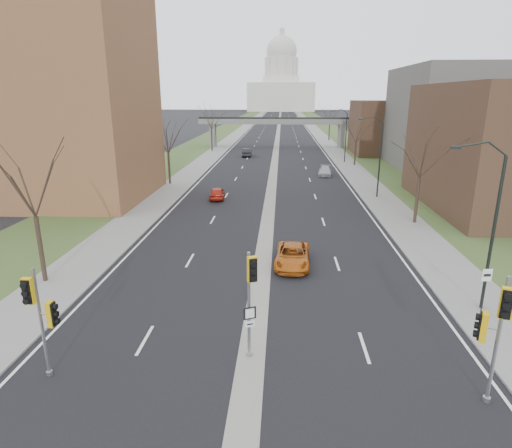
# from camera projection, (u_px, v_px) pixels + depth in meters

# --- Properties ---
(ground) EXTENTS (700.00, 700.00, 0.00)m
(ground) POSITION_uv_depth(u_px,v_px,m) (250.00, 371.00, 17.52)
(ground) COLOR black
(ground) RESTS_ON ground
(road_surface) EXTENTS (20.00, 600.00, 0.01)m
(road_surface) POSITION_uv_depth(u_px,v_px,m) (279.00, 126.00, 160.93)
(road_surface) COLOR black
(road_surface) RESTS_ON ground
(median_strip) EXTENTS (1.20, 600.00, 0.02)m
(median_strip) POSITION_uv_depth(u_px,v_px,m) (279.00, 126.00, 160.94)
(median_strip) COLOR gray
(median_strip) RESTS_ON ground
(sidewalk_right) EXTENTS (4.00, 600.00, 0.12)m
(sidewalk_right) POSITION_uv_depth(u_px,v_px,m) (311.00, 126.00, 160.24)
(sidewalk_right) COLOR gray
(sidewalk_right) RESTS_ON ground
(sidewalk_left) EXTENTS (4.00, 600.00, 0.12)m
(sidewalk_left) POSITION_uv_depth(u_px,v_px,m) (247.00, 126.00, 161.60)
(sidewalk_left) COLOR gray
(sidewalk_left) RESTS_ON ground
(grass_verge_right) EXTENTS (8.00, 600.00, 0.10)m
(grass_verge_right) POSITION_uv_depth(u_px,v_px,m) (327.00, 126.00, 159.90)
(grass_verge_right) COLOR #2E4922
(grass_verge_right) RESTS_ON ground
(grass_verge_left) EXTENTS (8.00, 600.00, 0.10)m
(grass_verge_left) POSITION_uv_depth(u_px,v_px,m) (231.00, 126.00, 161.94)
(grass_verge_left) COLOR #2E4922
(grass_verge_left) RESTS_ON ground
(apartment_building) EXTENTS (25.00, 16.00, 22.00)m
(apartment_building) POSITION_uv_depth(u_px,v_px,m) (22.00, 94.00, 44.52)
(apartment_building) COLOR brown
(apartment_building) RESTS_ON ground
(commercial_block_mid) EXTENTS (18.00, 22.00, 15.00)m
(commercial_block_mid) POSITION_uv_depth(u_px,v_px,m) (463.00, 119.00, 63.49)
(commercial_block_mid) COLOR #63615B
(commercial_block_mid) RESTS_ON ground
(commercial_block_far) EXTENTS (14.00, 14.00, 10.00)m
(commercial_block_far) POSITION_uv_depth(u_px,v_px,m) (391.00, 128.00, 81.76)
(commercial_block_far) COLOR #473421
(commercial_block_far) RESTS_ON ground
(pedestrian_bridge) EXTENTS (34.00, 3.00, 6.45)m
(pedestrian_bridge) POSITION_uv_depth(u_px,v_px,m) (277.00, 125.00, 92.62)
(pedestrian_bridge) COLOR slate
(pedestrian_bridge) RESTS_ON ground
(capitol) EXTENTS (48.00, 42.00, 55.75)m
(capitol) POSITION_uv_depth(u_px,v_px,m) (281.00, 85.00, 318.13)
(capitol) COLOR beige
(capitol) RESTS_ON ground
(streetlight_near) EXTENTS (2.61, 0.20, 8.70)m
(streetlight_near) POSITION_uv_depth(u_px,v_px,m) (485.00, 180.00, 20.63)
(streetlight_near) COLOR black
(streetlight_near) RESTS_ON sidewalk_right
(streetlight_mid) EXTENTS (2.61, 0.20, 8.70)m
(streetlight_mid) POSITION_uv_depth(u_px,v_px,m) (374.00, 134.00, 45.49)
(streetlight_mid) COLOR black
(streetlight_mid) RESTS_ON sidewalk_right
(streetlight_far) EXTENTS (2.61, 0.20, 8.70)m
(streetlight_far) POSITION_uv_depth(u_px,v_px,m) (342.00, 120.00, 70.35)
(streetlight_far) COLOR black
(streetlight_far) RESTS_ON sidewalk_right
(tree_left_a) EXTENTS (7.20, 7.20, 9.40)m
(tree_left_a) POSITION_uv_depth(u_px,v_px,m) (29.00, 174.00, 24.00)
(tree_left_a) COLOR #382B21
(tree_left_a) RESTS_ON sidewalk_left
(tree_left_b) EXTENTS (6.75, 6.75, 8.81)m
(tree_left_b) POSITION_uv_depth(u_px,v_px,m) (167.00, 135.00, 52.80)
(tree_left_b) COLOR #382B21
(tree_left_b) RESTS_ON sidewalk_left
(tree_left_c) EXTENTS (7.65, 7.65, 9.99)m
(tree_left_c) POSITION_uv_depth(u_px,v_px,m) (211.00, 116.00, 85.07)
(tree_left_c) COLOR #382B21
(tree_left_c) RESTS_ON sidewalk_left
(tree_right_a) EXTENTS (7.20, 7.20, 9.40)m
(tree_right_a) POSITION_uv_depth(u_px,v_px,m) (423.00, 148.00, 35.91)
(tree_right_a) COLOR #382B21
(tree_right_a) RESTS_ON sidewalk_right
(tree_right_b) EXTENTS (6.30, 6.30, 8.22)m
(tree_right_b) POSITION_uv_depth(u_px,v_px,m) (357.00, 129.00, 67.69)
(tree_right_b) COLOR #382B21
(tree_right_b) RESTS_ON sidewalk_right
(tree_right_c) EXTENTS (7.65, 7.65, 9.99)m
(tree_right_c) POSITION_uv_depth(u_px,v_px,m) (330.00, 112.00, 105.59)
(tree_right_c) COLOR #382B21
(tree_right_c) RESTS_ON sidewalk_right
(signal_pole_left) EXTENTS (0.83, 0.81, 4.66)m
(signal_pole_left) POSITION_uv_depth(u_px,v_px,m) (41.00, 309.00, 16.23)
(signal_pole_left) COLOR gray
(signal_pole_left) RESTS_ON ground
(signal_pole_median) EXTENTS (0.68, 0.80, 4.80)m
(signal_pole_median) POSITION_uv_depth(u_px,v_px,m) (251.00, 288.00, 17.36)
(signal_pole_median) COLOR gray
(signal_pole_median) RESTS_ON ground
(signal_pole_right) EXTENTS (0.84, 1.14, 5.01)m
(signal_pole_right) POSITION_uv_depth(u_px,v_px,m) (495.00, 324.00, 14.77)
(signal_pole_right) COLOR gray
(signal_pole_right) RESTS_ON ground
(speed_limit_sign) EXTENTS (0.51, 0.09, 2.39)m
(speed_limit_sign) POSITION_uv_depth(u_px,v_px,m) (486.00, 283.00, 21.64)
(speed_limit_sign) COLOR black
(speed_limit_sign) RESTS_ON sidewalk_right
(car_left_near) EXTENTS (1.85, 3.95, 1.31)m
(car_left_near) POSITION_uv_depth(u_px,v_px,m) (217.00, 193.00, 46.71)
(car_left_near) COLOR #A62112
(car_left_near) RESTS_ON ground
(car_left_far) EXTENTS (1.58, 4.49, 1.48)m
(car_left_far) POSITION_uv_depth(u_px,v_px,m) (247.00, 152.00, 79.57)
(car_left_far) COLOR black
(car_left_far) RESTS_ON ground
(car_right_near) EXTENTS (2.51, 4.96, 1.34)m
(car_right_near) POSITION_uv_depth(u_px,v_px,m) (293.00, 256.00, 28.32)
(car_right_near) COLOR #AF5412
(car_right_near) RESTS_ON ground
(car_right_mid) EXTENTS (2.27, 4.50, 1.25)m
(car_right_mid) POSITION_uv_depth(u_px,v_px,m) (325.00, 171.00, 60.48)
(car_right_mid) COLOR #9C9DA3
(car_right_mid) RESTS_ON ground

